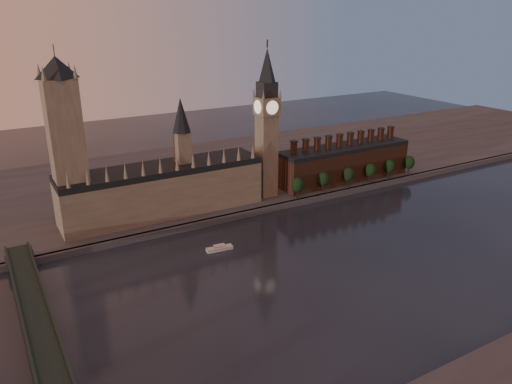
% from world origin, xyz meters
% --- Properties ---
extents(ground, '(900.00, 900.00, 0.00)m').
position_xyz_m(ground, '(0.00, 0.00, 0.00)').
color(ground, black).
rests_on(ground, ground).
extents(north_bank, '(900.00, 182.00, 4.00)m').
position_xyz_m(north_bank, '(0.00, 178.04, 2.00)').
color(north_bank, '#4D4D53').
rests_on(north_bank, ground).
extents(palace_of_westminster, '(130.00, 30.30, 74.00)m').
position_xyz_m(palace_of_westminster, '(-64.41, 114.91, 21.63)').
color(palace_of_westminster, gray).
rests_on(palace_of_westminster, north_bank).
extents(victoria_tower, '(24.00, 24.00, 108.00)m').
position_xyz_m(victoria_tower, '(-120.00, 115.00, 59.09)').
color(victoria_tower, gray).
rests_on(victoria_tower, north_bank).
extents(big_ben, '(15.00, 15.00, 107.00)m').
position_xyz_m(big_ben, '(10.00, 110.00, 56.83)').
color(big_ben, gray).
rests_on(big_ben, north_bank).
extents(chimney_block, '(110.00, 25.00, 37.00)m').
position_xyz_m(chimney_block, '(80.00, 110.00, 17.82)').
color(chimney_block, '#553020').
rests_on(chimney_block, north_bank).
extents(embankment_tree_0, '(8.60, 8.60, 14.88)m').
position_xyz_m(embankment_tree_0, '(26.23, 94.17, 13.47)').
color(embankment_tree_0, black).
rests_on(embankment_tree_0, north_bank).
extents(embankment_tree_1, '(8.60, 8.60, 14.88)m').
position_xyz_m(embankment_tree_1, '(49.58, 95.40, 13.47)').
color(embankment_tree_1, black).
rests_on(embankment_tree_1, north_bank).
extents(embankment_tree_2, '(8.60, 8.60, 14.88)m').
position_xyz_m(embankment_tree_2, '(72.75, 95.15, 13.47)').
color(embankment_tree_2, black).
rests_on(embankment_tree_2, north_bank).
extents(embankment_tree_3, '(8.60, 8.60, 14.88)m').
position_xyz_m(embankment_tree_3, '(93.65, 94.13, 13.47)').
color(embankment_tree_3, black).
rests_on(embankment_tree_3, north_bank).
extents(embankment_tree_4, '(8.60, 8.60, 14.88)m').
position_xyz_m(embankment_tree_4, '(113.97, 94.71, 13.47)').
color(embankment_tree_4, black).
rests_on(embankment_tree_4, north_bank).
extents(embankment_tree_5, '(8.60, 8.60, 14.88)m').
position_xyz_m(embankment_tree_5, '(135.04, 94.34, 13.47)').
color(embankment_tree_5, black).
rests_on(embankment_tree_5, north_bank).
extents(westminster_bridge, '(14.00, 200.00, 11.55)m').
position_xyz_m(westminster_bridge, '(-155.00, -2.70, 7.44)').
color(westminster_bridge, black).
rests_on(westminster_bridge, ground).
extents(river_boat, '(15.62, 6.05, 3.05)m').
position_xyz_m(river_boat, '(-54.18, 55.19, 1.17)').
color(river_boat, silver).
rests_on(river_boat, ground).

